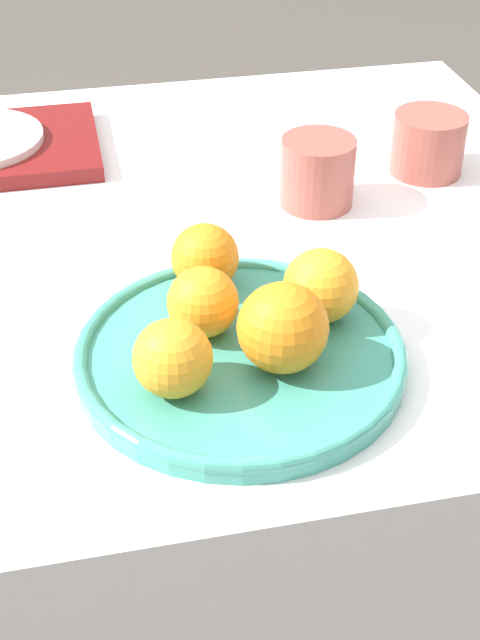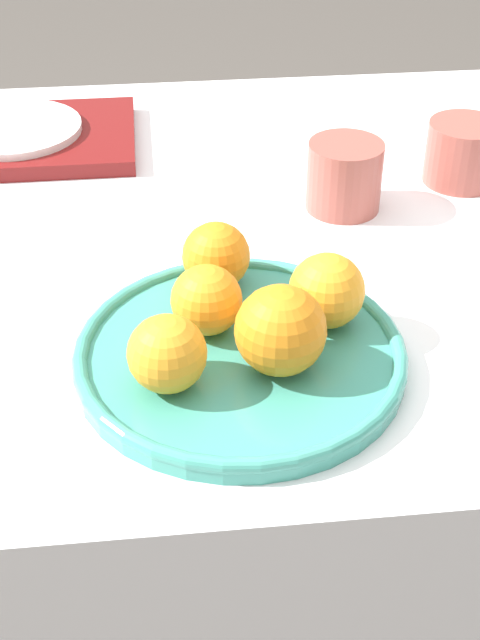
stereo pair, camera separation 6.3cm
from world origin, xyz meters
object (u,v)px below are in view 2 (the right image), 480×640
Objects in this scene: orange_1 at (206,300)px; orange_2 at (167,354)px; serving_tray at (16,139)px; side_plate at (14,129)px; orange_4 at (327,291)px; cup_1 at (344,176)px; fruit_platter at (240,355)px; orange_0 at (281,330)px; orange_3 at (216,256)px; cup_0 at (463,153)px.

orange_2 is at bearing -117.14° from orange_1.
side_plate is at bearing 90.00° from serving_tray.
side_plate is at bearing 108.78° from orange_2.
orange_4 reaches higher than cup_1.
orange_0 reaches higher than fruit_platter.
orange_3 reaches higher than cup_0.
orange_3 is (0.01, 0.07, 0.00)m from orange_1.
orange_0 is 1.20× the size of orange_3.
side_plate is (-0.18, 0.52, -0.02)m from orange_2.
orange_0 is at bearing -38.85° from fruit_platter.
orange_4 is (0.15, 0.07, 0.00)m from orange_2.
orange_0 is at bearing -72.09° from orange_3.
orange_2 is 1.01× the size of orange_3.
serving_tray is at bearing 115.82° from orange_1.
cup_1 is at bearing -162.22° from cup_0.
orange_4 reaches higher than orange_3.
orange_4 is at bearing -37.74° from orange_3.
orange_0 is at bearing -61.63° from side_plate.
orange_1 is at bearing 179.66° from orange_4.
fruit_platter is 0.06m from orange_0.
orange_2 is at bearing -153.26° from orange_4.
cup_0 is at bearing 52.16° from orange_0.
orange_3 is at bearing 96.08° from fruit_platter.
orange_0 is 0.89× the size of cup_0.
cup_0 is at bearing 46.92° from fruit_platter.
orange_1 reaches higher than cup_1.
serving_tray is at bearing 152.26° from cup_1.
orange_3 is 0.12m from orange_4.
fruit_platter is 3.48× the size of cup_1.
orange_3 is 0.44m from side_plate.
orange_2 is 0.52m from cup_0.
orange_1 is 0.08m from orange_2.
orange_3 is 0.77× the size of cup_1.
fruit_platter is 3.34× the size of cup_0.
orange_0 is (0.03, -0.03, 0.04)m from fruit_platter.
cup_0 is at bearing 41.21° from orange_1.
cup_1 is at bearing -27.74° from side_plate.
orange_1 is 0.11m from orange_4.
cup_0 is at bearing -15.95° from side_plate.
orange_4 reaches higher than orange_1.
fruit_platter is 0.09m from orange_2.
fruit_platter is at bearing 31.26° from orange_2.
orange_1 is 0.93× the size of orange_4.
serving_tray is 3.46× the size of cup_0.
serving_tray is (-0.33, 0.45, -0.04)m from orange_4.
orange_4 is at bearing 49.78° from orange_0.
orange_3 is 0.23m from cup_1.
orange_4 is at bearing -127.32° from cup_0.
serving_tray is 1.78× the size of side_plate.
orange_3 reaches higher than fruit_platter.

